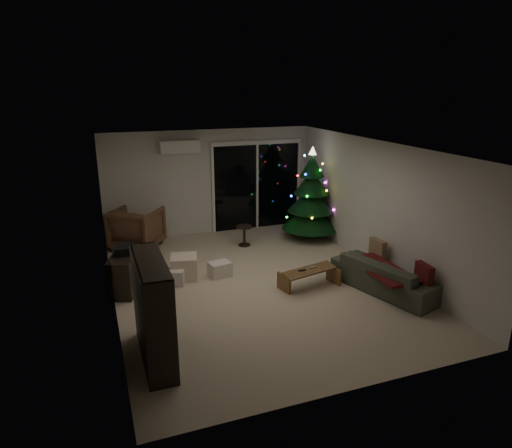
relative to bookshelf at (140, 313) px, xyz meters
The scene contains 18 objects.
room 4.24m from the bookshelf, 50.16° to the left, with size 6.50×7.51×2.60m.
bookshelf is the anchor object (origin of this frame).
media_cabinet 2.38m from the bookshelf, 90.00° to the left, with size 0.41×1.08×0.68m, color black.
stereo 2.35m from the bookshelf, 90.00° to the left, with size 0.34×0.41×0.14m, color black.
armchair 4.51m from the bookshelf, 84.52° to the left, with size 0.96×0.99×0.90m, color brown.
ottoman 2.74m from the bookshelf, 66.75° to the left, with size 0.48×0.48×0.43m, color beige.
cardboard_box_a 2.48m from the bookshelf, 70.07° to the left, with size 0.39×0.30×0.28m, color beige.
cardboard_box_b 2.94m from the bookshelf, 53.53° to the left, with size 0.40×0.30×0.28m, color beige.
side_table 4.68m from the bookshelf, 54.44° to the left, with size 0.37×0.37×0.46m, color black.
floor_lamp 5.29m from the bookshelf, 82.60° to the left, with size 0.31×0.31×1.91m, color black.
sofa 4.38m from the bookshelf, ahead, with size 1.97×0.77×0.58m, color #303729.
sofa_throw 4.27m from the bookshelf, ahead, with size 0.62×1.42×0.05m, color #4E1517.
cushion_a 4.75m from the bookshelf, 16.60° to the left, with size 0.11×0.38×0.38m, color tan.
cushion_b 4.55m from the bookshelf, ahead, with size 0.11×0.38×0.38m, color #4E1517.
coffee_table 3.40m from the bookshelf, 22.75° to the left, with size 1.06×0.37×0.33m, color brown, non-canonical shape.
remote_a 3.24m from the bookshelf, 23.79° to the left, with size 0.13×0.04×0.02m, color black.
remote_b 3.49m from the bookshelf, 22.88° to the left, with size 0.12×0.04×0.02m, color slate.
christmas_tree 5.75m from the bookshelf, 40.87° to the left, with size 1.34×1.34×2.16m, color black.
Camera 1 is at (-2.66, -7.20, 3.53)m, focal length 32.00 mm.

